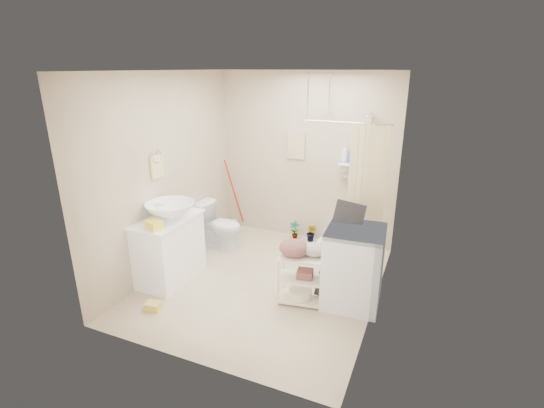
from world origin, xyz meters
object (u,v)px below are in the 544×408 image
at_px(toilet, 220,225).
at_px(laundry_rack, 301,275).
at_px(vanity, 170,249).
at_px(washing_machine, 353,267).

relative_size(toilet, laundry_rack, 0.99).
bearing_deg(laundry_rack, vanity, 175.27).
bearing_deg(vanity, toilet, 82.69).
height_order(toilet, washing_machine, washing_machine).
xyz_separation_m(vanity, laundry_rack, (1.75, 0.13, -0.06)).
distance_m(vanity, washing_machine, 2.33).
xyz_separation_m(toilet, washing_machine, (2.18, -0.71, 0.11)).
bearing_deg(vanity, washing_machine, 8.08).
xyz_separation_m(vanity, washing_machine, (2.30, 0.37, 0.04)).
bearing_deg(toilet, washing_machine, -103.27).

